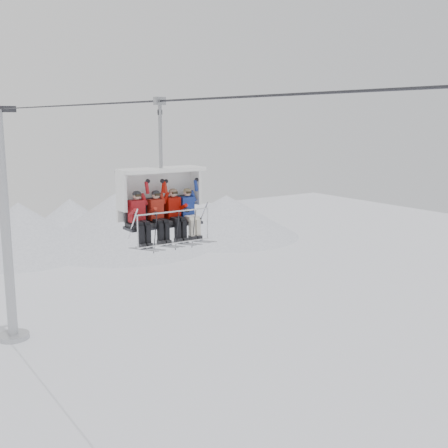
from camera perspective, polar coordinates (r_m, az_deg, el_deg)
lift_tower_right at (r=34.38m, az=-21.21°, el=-1.83°), size 2.00×1.80×13.48m
haul_cable at (r=13.11m, az=-0.00°, el=12.70°), size 0.06×50.00×0.06m
chairlift_carrier at (r=16.03m, az=-6.57°, el=2.90°), size 2.40×1.17×3.98m
skier_far_left at (r=15.48m, az=-8.66°, el=0.81°), size 0.41×1.69×1.64m
skier_center_left at (r=15.73m, az=-6.76°, el=0.97°), size 0.40×1.69×1.59m
skier_center_right at (r=15.99m, az=-5.02°, el=1.19°), size 0.40×1.69×1.61m
skier_far_right at (r=16.22m, az=-3.59°, el=1.29°), size 0.39×1.69×1.57m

